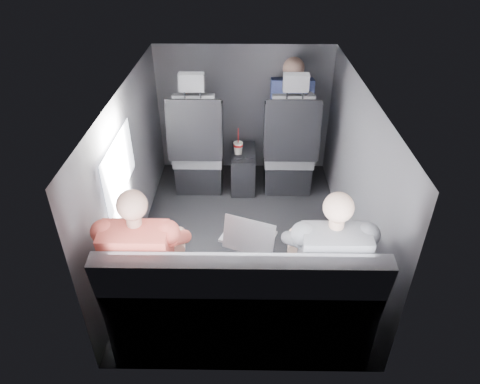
{
  "coord_description": "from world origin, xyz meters",
  "views": [
    {
      "loc": [
        0.02,
        -2.93,
        2.42
      ],
      "look_at": [
        -0.02,
        -0.05,
        0.52
      ],
      "focal_mm": 32.0,
      "sensor_mm": 36.0,
      "label": 1
    }
  ],
  "objects_px": {
    "laptop_silver": "(248,236)",
    "laptop_black": "(319,239)",
    "front_seat_left": "(198,153)",
    "soda_cup": "(238,148)",
    "front_seat_right": "(289,154)",
    "laptop_white": "(152,238)",
    "passenger_front_right": "(291,110)",
    "rear_bench": "(241,307)",
    "center_console": "(243,169)",
    "passenger_rear_left": "(147,260)",
    "passenger_rear_right": "(326,262)"
  },
  "relations": [
    {
      "from": "center_console",
      "to": "passenger_rear_right",
      "type": "height_order",
      "value": "passenger_rear_right"
    },
    {
      "from": "passenger_rear_right",
      "to": "passenger_rear_left",
      "type": "bearing_deg",
      "value": -179.99
    },
    {
      "from": "front_seat_right",
      "to": "soda_cup",
      "type": "relative_size",
      "value": 4.49
    },
    {
      "from": "rear_bench",
      "to": "laptop_black",
      "type": "distance_m",
      "value": 0.67
    },
    {
      "from": "soda_cup",
      "to": "rear_bench",
      "type": "bearing_deg",
      "value": -88.43
    },
    {
      "from": "passenger_rear_right",
      "to": "passenger_front_right",
      "type": "bearing_deg",
      "value": 91.28
    },
    {
      "from": "laptop_silver",
      "to": "laptop_black",
      "type": "relative_size",
      "value": 1.13
    },
    {
      "from": "soda_cup",
      "to": "front_seat_left",
      "type": "bearing_deg",
      "value": 177.74
    },
    {
      "from": "center_console",
      "to": "passenger_rear_left",
      "type": "distance_m",
      "value": 1.98
    },
    {
      "from": "front_seat_left",
      "to": "passenger_rear_right",
      "type": "bearing_deg",
      "value": -61.83
    },
    {
      "from": "laptop_black",
      "to": "passenger_rear_right",
      "type": "distance_m",
      "value": 0.2
    },
    {
      "from": "center_console",
      "to": "laptop_silver",
      "type": "xyz_separation_m",
      "value": [
        0.04,
        -1.63,
        0.43
      ]
    },
    {
      "from": "laptop_silver",
      "to": "passenger_rear_left",
      "type": "height_order",
      "value": "passenger_rear_left"
    },
    {
      "from": "rear_bench",
      "to": "laptop_silver",
      "type": "height_order",
      "value": "rear_bench"
    },
    {
      "from": "rear_bench",
      "to": "front_seat_left",
      "type": "bearing_deg",
      "value": 103.31
    },
    {
      "from": "passenger_front_right",
      "to": "laptop_white",
      "type": "bearing_deg",
      "value": -119.44
    },
    {
      "from": "front_seat_left",
      "to": "soda_cup",
      "type": "xyz_separation_m",
      "value": [
        0.4,
        -0.02,
        0.07
      ]
    },
    {
      "from": "front_seat_left",
      "to": "laptop_silver",
      "type": "distance_m",
      "value": 1.68
    },
    {
      "from": "rear_bench",
      "to": "soda_cup",
      "type": "relative_size",
      "value": 5.68
    },
    {
      "from": "center_console",
      "to": "laptop_black",
      "type": "bearing_deg",
      "value": -72.9
    },
    {
      "from": "laptop_white",
      "to": "passenger_front_right",
      "type": "distance_m",
      "value": 2.16
    },
    {
      "from": "front_seat_left",
      "to": "passenger_rear_right",
      "type": "relative_size",
      "value": 1.07
    },
    {
      "from": "center_console",
      "to": "laptop_silver",
      "type": "height_order",
      "value": "laptop_silver"
    },
    {
      "from": "front_seat_left",
      "to": "laptop_black",
      "type": "distance_m",
      "value": 1.88
    },
    {
      "from": "front_seat_left",
      "to": "passenger_rear_left",
      "type": "xyz_separation_m",
      "value": [
        -0.14,
        -1.81,
        0.22
      ]
    },
    {
      "from": "soda_cup",
      "to": "laptop_black",
      "type": "distance_m",
      "value": 1.69
    },
    {
      "from": "front_seat_left",
      "to": "passenger_rear_left",
      "type": "relative_size",
      "value": 1.06
    },
    {
      "from": "soda_cup",
      "to": "passenger_front_right",
      "type": "relative_size",
      "value": 0.33
    },
    {
      "from": "laptop_black",
      "to": "passenger_rear_right",
      "type": "height_order",
      "value": "passenger_rear_right"
    },
    {
      "from": "rear_bench",
      "to": "passenger_rear_right",
      "type": "distance_m",
      "value": 0.61
    },
    {
      "from": "front_seat_left",
      "to": "laptop_black",
      "type": "relative_size",
      "value": 3.49
    },
    {
      "from": "passenger_front_right",
      "to": "passenger_rear_left",
      "type": "bearing_deg",
      "value": -117.14
    },
    {
      "from": "center_console",
      "to": "soda_cup",
      "type": "relative_size",
      "value": 1.7
    },
    {
      "from": "soda_cup",
      "to": "laptop_silver",
      "type": "distance_m",
      "value": 1.58
    },
    {
      "from": "front_seat_right",
      "to": "laptop_white",
      "type": "height_order",
      "value": "front_seat_right"
    },
    {
      "from": "rear_bench",
      "to": "front_seat_right",
      "type": "bearing_deg",
      "value": 76.69
    },
    {
      "from": "laptop_white",
      "to": "passenger_front_right",
      "type": "height_order",
      "value": "passenger_front_right"
    },
    {
      "from": "laptop_silver",
      "to": "laptop_black",
      "type": "distance_m",
      "value": 0.46
    },
    {
      "from": "laptop_black",
      "to": "passenger_front_right",
      "type": "bearing_deg",
      "value": 91.07
    },
    {
      "from": "laptop_white",
      "to": "passenger_rear_left",
      "type": "relative_size",
      "value": 0.3
    },
    {
      "from": "soda_cup",
      "to": "passenger_front_right",
      "type": "height_order",
      "value": "passenger_front_right"
    },
    {
      "from": "front_seat_right",
      "to": "laptop_white",
      "type": "xyz_separation_m",
      "value": [
        -1.04,
        -1.62,
        0.23
      ]
    },
    {
      "from": "front_seat_left",
      "to": "center_console",
      "type": "relative_size",
      "value": 2.64
    },
    {
      "from": "laptop_white",
      "to": "laptop_black",
      "type": "xyz_separation_m",
      "value": [
        1.09,
        0.01,
        -0.01
      ]
    },
    {
      "from": "front_seat_right",
      "to": "front_seat_left",
      "type": "bearing_deg",
      "value": 180.0
    },
    {
      "from": "laptop_silver",
      "to": "passenger_rear_right",
      "type": "xyz_separation_m",
      "value": [
        0.47,
        -0.22,
        -0.02
      ]
    },
    {
      "from": "center_console",
      "to": "passenger_front_right",
      "type": "xyz_separation_m",
      "value": [
        0.47,
        0.22,
        0.56
      ]
    },
    {
      "from": "center_console",
      "to": "passenger_front_right",
      "type": "relative_size",
      "value": 0.56
    },
    {
      "from": "laptop_silver",
      "to": "rear_bench",
      "type": "bearing_deg",
      "value": -97.63
    },
    {
      "from": "rear_bench",
      "to": "passenger_rear_right",
      "type": "xyz_separation_m",
      "value": [
        0.52,
        0.1,
        0.31
      ]
    }
  ]
}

